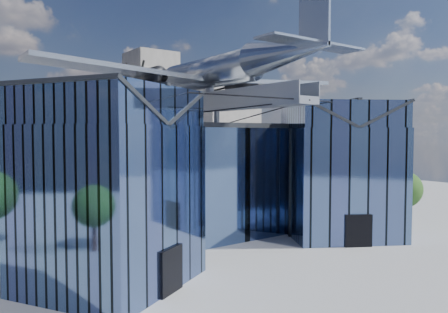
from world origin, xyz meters
TOP-DOWN VIEW (x-y plane):
  - ground_plane at (0.00, 0.00)m, footprint 120.00×120.00m
  - museum at (0.00, 5.82)m, footprint 32.88×24.50m
  - bg_towers at (1.45, 50.49)m, footprint 77.00×24.50m
  - tree_plaza_e at (17.89, -2.60)m, footprint 3.70×3.70m
  - tree_side_e at (24.91, 11.87)m, footprint 3.56×3.56m

SIDE VIEW (x-z plane):
  - ground_plane at x=0.00m, z-range 0.00..0.00m
  - tree_side_e at x=24.91m, z-range 0.85..5.64m
  - tree_plaza_e at x=17.89m, z-range 0.96..6.41m
  - museum at x=0.00m, z-range -3.26..14.34m
  - bg_towers at x=1.45m, z-range -2.99..23.01m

